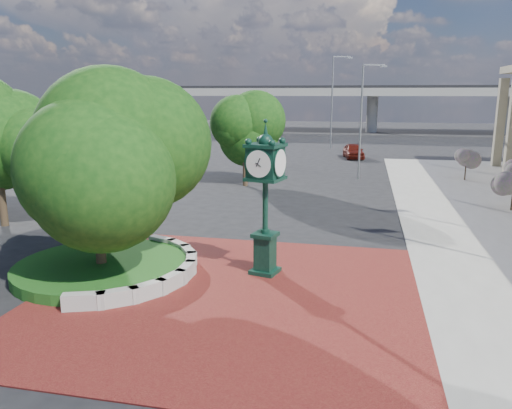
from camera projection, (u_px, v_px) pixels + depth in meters
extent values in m
plane|color=black|center=(236.00, 284.00, 16.97)|extent=(200.00, 200.00, 0.00)
cube|color=maroon|center=(228.00, 295.00, 16.01)|extent=(12.00, 12.00, 0.04)
cube|color=#9E9B93|center=(84.00, 302.00, 14.85)|extent=(1.29, 0.76, 0.54)
cube|color=#9E9B93|center=(118.00, 298.00, 15.12)|extent=(1.20, 1.04, 0.54)
cube|color=#9E9B93|center=(148.00, 291.00, 15.65)|extent=(1.00, 1.22, 0.54)
cube|color=#9E9B93|center=(171.00, 282.00, 16.40)|extent=(0.71, 1.30, 0.54)
cube|color=#9E9B93|center=(186.00, 273.00, 17.28)|extent=(0.35, 1.25, 0.54)
cube|color=#9E9B93|center=(191.00, 263.00, 18.23)|extent=(0.71, 1.30, 0.54)
cube|color=#9E9B93|center=(188.00, 255.00, 19.15)|extent=(1.00, 1.22, 0.54)
cube|color=#9E9B93|center=(178.00, 248.00, 19.96)|extent=(1.20, 1.04, 0.54)
cube|color=#9E9B93|center=(163.00, 244.00, 20.59)|extent=(1.29, 0.76, 0.54)
cylinder|color=#163F12|center=(102.00, 268.00, 17.96)|extent=(6.10, 6.10, 0.40)
cube|color=#9E9B93|center=(342.00, 92.00, 82.28)|extent=(90.00, 12.00, 1.20)
cube|color=black|center=(342.00, 87.00, 82.11)|extent=(90.00, 12.00, 0.40)
cylinder|color=#9E9B93|center=(146.00, 112.00, 90.32)|extent=(1.80, 1.80, 6.00)
cylinder|color=#9E9B93|center=(254.00, 113.00, 86.17)|extent=(1.80, 1.80, 6.00)
cylinder|color=#9E9B93|center=(372.00, 114.00, 82.01)|extent=(1.80, 1.80, 6.00)
cylinder|color=#9E9B93|center=(503.00, 115.00, 77.85)|extent=(1.80, 1.80, 6.00)
cylinder|color=#38281C|center=(100.00, 244.00, 17.77)|extent=(0.36, 0.36, 2.17)
sphere|color=#113D10|center=(95.00, 171.00, 17.19)|extent=(5.20, 5.20, 5.20)
cylinder|color=#38281C|center=(2.00, 201.00, 24.17)|extent=(0.36, 0.36, 2.45)
cylinder|color=#38281C|center=(245.00, 172.00, 34.75)|extent=(0.36, 0.36, 1.92)
sphere|color=#113D10|center=(245.00, 139.00, 34.25)|extent=(4.40, 4.40, 4.40)
cube|color=black|center=(265.00, 271.00, 17.92)|extent=(1.10, 1.10, 0.18)
cube|color=black|center=(265.00, 252.00, 17.77)|extent=(0.76, 0.76, 1.25)
cube|color=black|center=(265.00, 235.00, 17.62)|extent=(0.97, 0.97, 0.14)
cylinder|color=black|center=(265.00, 206.00, 17.39)|extent=(0.19, 0.19, 1.94)
cube|color=black|center=(265.00, 162.00, 17.06)|extent=(1.24, 1.24, 1.03)
cylinder|color=white|center=(259.00, 164.00, 16.59)|extent=(0.90, 0.28, 0.91)
cylinder|color=white|center=(272.00, 160.00, 17.53)|extent=(0.90, 0.28, 0.91)
cylinder|color=white|center=(251.00, 161.00, 17.29)|extent=(0.28, 0.90, 0.91)
cylinder|color=white|center=(280.00, 163.00, 16.83)|extent=(0.28, 0.90, 0.91)
sphere|color=black|center=(266.00, 141.00, 16.90)|extent=(0.50, 0.50, 0.50)
cone|color=black|center=(266.00, 130.00, 16.82)|extent=(0.21, 0.21, 0.57)
imported|color=#51120B|center=(353.00, 151.00, 49.50)|extent=(2.48, 4.53, 1.46)
cylinder|color=slate|center=(361.00, 123.00, 36.85)|extent=(0.15, 0.15, 8.34)
cube|color=slate|center=(374.00, 65.00, 36.09)|extent=(1.59, 0.78, 0.11)
cube|color=slate|center=(384.00, 66.00, 36.25)|extent=(0.52, 0.39, 0.14)
cylinder|color=slate|center=(332.00, 104.00, 57.01)|extent=(0.18, 0.18, 10.34)
cube|color=slate|center=(342.00, 57.00, 56.08)|extent=(1.96, 1.00, 0.14)
cube|color=slate|center=(350.00, 58.00, 56.29)|extent=(0.64, 0.50, 0.17)
cylinder|color=#38281C|center=(512.00, 200.00, 27.36)|extent=(0.10, 0.10, 1.20)
cylinder|color=#38281C|center=(465.00, 172.00, 36.92)|extent=(0.10, 0.10, 1.20)
sphere|color=#A45297|center=(466.00, 159.00, 36.70)|extent=(1.20, 1.20, 1.20)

